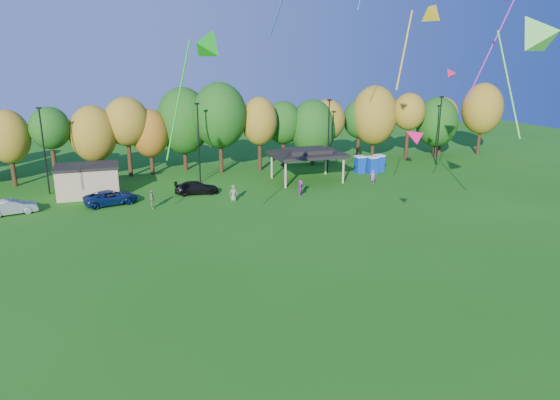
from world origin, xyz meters
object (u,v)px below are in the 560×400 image
object	(u,v)px
porta_potties	(370,164)
car_c	(111,198)
car_d	(197,188)
car_b	(12,207)

from	to	relation	value
porta_potties	car_c	xyz separation A→B (m)	(-30.93, -4.59, -0.39)
car_c	car_d	xyz separation A→B (m)	(8.61, 1.35, -0.04)
car_c	porta_potties	bearing A→B (deg)	-95.14
porta_potties	car_b	distance (m)	39.87
car_c	car_d	size ratio (longest dim) A/B	1.11
porta_potties	car_c	world-z (taller)	porta_potties
porta_potties	car_b	size ratio (longest dim) A/B	0.89
porta_potties	car_b	bearing A→B (deg)	-172.68
porta_potties	car_d	world-z (taller)	porta_potties
porta_potties	car_c	bearing A→B (deg)	-171.56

